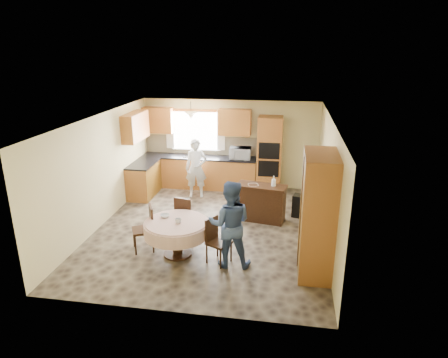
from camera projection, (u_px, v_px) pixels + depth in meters
name	position (u px, v px, depth m)	size (l,w,h in m)	color
floor	(210.00, 229.00, 9.01)	(5.00, 6.00, 0.01)	#6D614C
ceiling	(209.00, 119.00, 8.21)	(5.00, 6.00, 0.01)	white
wall_back	(230.00, 144.00, 11.42)	(5.00, 0.02, 2.50)	beige
wall_front	(169.00, 240.00, 5.81)	(5.00, 0.02, 2.50)	beige
wall_left	(101.00, 171.00, 9.00)	(0.02, 6.00, 2.50)	beige
wall_right	(328.00, 182.00, 8.23)	(0.02, 6.00, 2.50)	beige
window	(196.00, 131.00, 11.44)	(1.40, 0.03, 1.10)	white
curtain_left	(170.00, 129.00, 11.49)	(0.22, 0.02, 1.15)	white
curtain_right	(221.00, 130.00, 11.26)	(0.22, 0.02, 1.15)	white
base_cab_back	(199.00, 172.00, 11.53)	(3.30, 0.60, 0.88)	#D07137
counter_back	(199.00, 157.00, 11.38)	(3.30, 0.64, 0.04)	black
base_cab_left	(144.00, 180.00, 10.89)	(0.60, 1.20, 0.88)	#D07137
counter_left	(143.00, 164.00, 10.75)	(0.64, 1.20, 0.04)	black
backsplash	(201.00, 145.00, 11.56)	(3.30, 0.02, 0.55)	beige
wall_cab_left	(158.00, 120.00, 11.37)	(0.85, 0.33, 0.72)	#C56B31
wall_cab_right	(235.00, 122.00, 11.03)	(0.90, 0.33, 0.72)	#C56B31
wall_cab_side	(135.00, 127.00, 10.44)	(0.33, 1.20, 0.72)	#C56B31
oven_tower	(269.00, 155.00, 11.01)	(0.66, 0.62, 2.12)	#D07137
oven_upper	(269.00, 151.00, 10.66)	(0.56, 0.01, 0.45)	black
oven_lower	(268.00, 169.00, 10.82)	(0.56, 0.01, 0.45)	black
pendant	(191.00, 116.00, 10.83)	(0.36, 0.36, 0.18)	beige
sideboard	(261.00, 204.00, 9.33)	(1.15, 0.47, 0.82)	#391E0F
space_heater	(301.00, 206.00, 9.56)	(0.40, 0.28, 0.55)	black
cupboard	(318.00, 215.00, 7.02)	(0.58, 1.16, 2.21)	#D07137
dining_table	(177.00, 229.00, 7.72)	(1.26, 1.26, 0.72)	#391E0F
chair_left	(146.00, 226.00, 7.95)	(0.54, 0.54, 0.93)	#391E0F
chair_back	(185.00, 215.00, 8.47)	(0.48, 0.48, 0.93)	#391E0F
chair_right	(216.00, 238.00, 7.51)	(0.52, 0.52, 0.89)	#391E0F
framed_picture	(325.00, 161.00, 8.81)	(0.06, 0.52, 0.43)	gold
microwave	(240.00, 153.00, 11.09)	(0.59, 0.40, 0.32)	silver
person_sink	(196.00, 168.00, 10.71)	(0.58, 0.38, 1.59)	silver
person_dining	(230.00, 224.00, 7.29)	(0.81, 0.63, 1.66)	#3B5282
bowl_sideboard	(253.00, 186.00, 9.22)	(0.24, 0.24, 0.06)	#B2B2B2
bottle_sideboard	(274.00, 182.00, 9.12)	(0.11, 0.11, 0.29)	silver
cup_table	(178.00, 221.00, 7.58)	(0.12, 0.12, 0.09)	#B2B2B2
bowl_table	(165.00, 216.00, 7.85)	(0.18, 0.18, 0.06)	#B2B2B2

